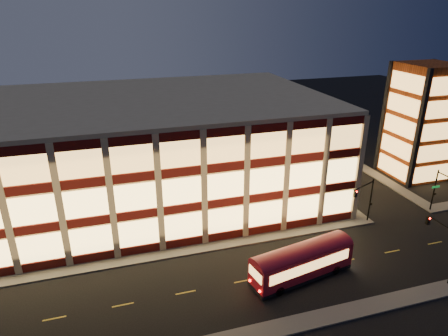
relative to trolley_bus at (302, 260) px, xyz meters
name	(u,v)px	position (x,y,z in m)	size (l,w,h in m)	color
ground	(192,255)	(-9.84, 7.14, -2.09)	(200.00, 200.00, 0.00)	black
sidewalk_office_south	(164,254)	(-12.84, 8.14, -2.01)	(54.00, 2.00, 0.15)	#514F4C
sidewalk_office_east	(305,174)	(13.16, 24.14, -2.01)	(2.00, 30.00, 0.15)	#514F4C
sidewalk_tower_west	(362,167)	(24.16, 24.14, -2.01)	(2.00, 30.00, 0.15)	#514F4C
office_building	(144,149)	(-12.76, 24.05, 5.16)	(50.45, 30.45, 14.50)	tan
stair_tower	(421,122)	(30.11, 19.09, 6.90)	(8.60, 8.60, 18.00)	#8C3814
traffic_signal_far	(365,196)	(12.37, 7.38, 2.03)	(3.79, 1.87, 6.00)	black
traffic_signal_right	(444,187)	(23.66, 6.52, 2.02)	(1.20, 4.37, 6.00)	black
traffic_signal_near	(445,242)	(13.66, -3.89, 2.04)	(0.32, 4.45, 6.00)	black
trolley_bus	(302,260)	(0.00, 0.00, 0.00)	(11.44, 4.84, 3.76)	maroon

